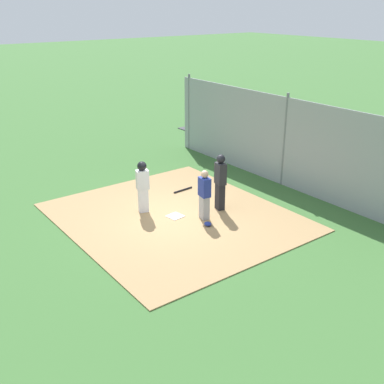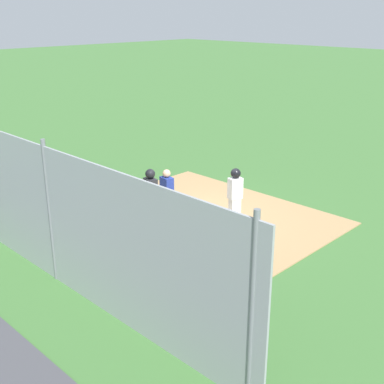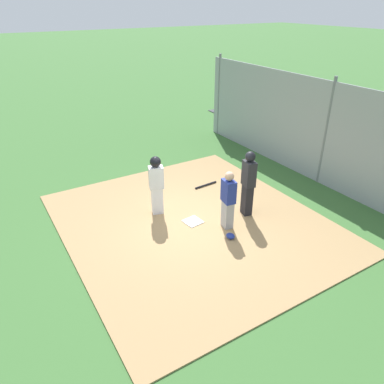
% 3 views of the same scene
% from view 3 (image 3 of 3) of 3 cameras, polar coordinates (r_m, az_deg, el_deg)
% --- Properties ---
extents(ground_plane, '(140.00, 140.00, 0.00)m').
position_cam_3_polar(ground_plane, '(9.77, 0.15, -4.82)').
color(ground_plane, '#3D6B33').
extents(dirt_infield, '(7.20, 6.40, 0.03)m').
position_cam_3_polar(dirt_infield, '(9.76, 0.15, -4.75)').
color(dirt_infield, '#A88456').
rests_on(dirt_infield, ground_plane).
extents(home_plate, '(0.49, 0.49, 0.02)m').
position_cam_3_polar(home_plate, '(9.75, 0.15, -4.63)').
color(home_plate, white).
rests_on(home_plate, dirt_infield).
extents(catcher, '(0.42, 0.32, 1.57)m').
position_cam_3_polar(catcher, '(9.19, 5.68, -1.14)').
color(catcher, '#9E9EA3').
rests_on(catcher, dirt_infield).
extents(umpire, '(0.43, 0.34, 1.83)m').
position_cam_3_polar(umpire, '(9.77, 8.80, 1.58)').
color(umpire, black).
rests_on(umpire, dirt_infield).
extents(runner, '(0.36, 0.44, 1.68)m').
position_cam_3_polar(runner, '(9.74, -5.60, 1.64)').
color(runner, silver).
rests_on(runner, dirt_infield).
extents(baseball_bat, '(0.11, 0.81, 0.06)m').
position_cam_3_polar(baseball_bat, '(11.59, 2.17, 1.11)').
color(baseball_bat, black).
rests_on(baseball_bat, dirt_infield).
extents(catcher_mask, '(0.24, 0.20, 0.12)m').
position_cam_3_polar(catcher_mask, '(9.15, 6.02, -6.85)').
color(catcher_mask, navy).
rests_on(catcher_mask, dirt_infield).
extents(backstop_fence, '(12.00, 0.10, 3.35)m').
position_cam_3_polar(backstop_fence, '(12.05, 20.19, 8.41)').
color(backstop_fence, '#93999E').
rests_on(backstop_fence, ground_plane).
extents(parked_car_dark, '(4.34, 2.17, 1.28)m').
position_cam_3_polar(parked_car_dark, '(19.34, 15.15, 13.00)').
color(parked_car_dark, black).
rests_on(parked_car_dark, parking_lot).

